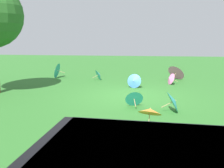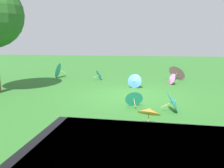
{
  "view_description": "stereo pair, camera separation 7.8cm",
  "coord_description": "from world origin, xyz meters",
  "px_view_note": "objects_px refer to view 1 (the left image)",
  "views": [
    {
      "loc": [
        -0.43,
        9.9,
        2.39
      ],
      "look_at": [
        0.62,
        0.65,
        0.6
      ],
      "focal_mm": 40.9,
      "sensor_mm": 36.0,
      "label": 1
    },
    {
      "loc": [
        -0.51,
        9.89,
        2.39
      ],
      "look_at": [
        0.62,
        0.65,
        0.6
      ],
      "focal_mm": 40.9,
      "sensor_mm": 36.0,
      "label": 2
    }
  ],
  "objects_px": {
    "parasol_orange_0": "(150,111)",
    "parasol_teal_2": "(56,70)",
    "parasol_blue_0": "(134,81)",
    "parasol_pink_1": "(177,72)",
    "parasol_teal_1": "(134,98)",
    "parasol_teal_0": "(99,75)",
    "parasol_pink_0": "(170,79)",
    "parasol_teal_3": "(174,101)"
  },
  "relations": [
    {
      "from": "parasol_orange_0",
      "to": "parasol_teal_2",
      "type": "height_order",
      "value": "parasol_teal_2"
    },
    {
      "from": "parasol_blue_0",
      "to": "parasol_pink_1",
      "type": "bearing_deg",
      "value": -131.87
    },
    {
      "from": "parasol_teal_1",
      "to": "parasol_blue_0",
      "type": "bearing_deg",
      "value": -88.21
    },
    {
      "from": "parasol_orange_0",
      "to": "parasol_teal_1",
      "type": "distance_m",
      "value": 1.96
    },
    {
      "from": "parasol_teal_2",
      "to": "parasol_orange_0",
      "type": "bearing_deg",
      "value": 124.46
    },
    {
      "from": "parasol_teal_1",
      "to": "parasol_teal_2",
      "type": "height_order",
      "value": "parasol_teal_2"
    },
    {
      "from": "parasol_teal_0",
      "to": "parasol_pink_1",
      "type": "distance_m",
      "value": 4.23
    },
    {
      "from": "parasol_pink_0",
      "to": "parasol_teal_2",
      "type": "xyz_separation_m",
      "value": [
        6.22,
        -1.3,
        0.14
      ]
    },
    {
      "from": "parasol_teal_0",
      "to": "parasol_pink_1",
      "type": "relative_size",
      "value": 0.57
    },
    {
      "from": "parasol_blue_0",
      "to": "parasol_teal_2",
      "type": "xyz_separation_m",
      "value": [
        4.48,
        -2.37,
        0.1
      ]
    },
    {
      "from": "parasol_teal_0",
      "to": "parasol_blue_0",
      "type": "xyz_separation_m",
      "value": [
        -1.94,
        1.95,
        0.04
      ]
    },
    {
      "from": "parasol_orange_0",
      "to": "parasol_teal_2",
      "type": "relative_size",
      "value": 0.89
    },
    {
      "from": "parasol_orange_0",
      "to": "parasol_teal_3",
      "type": "distance_m",
      "value": 1.64
    },
    {
      "from": "parasol_teal_2",
      "to": "parasol_pink_0",
      "type": "bearing_deg",
      "value": 168.23
    },
    {
      "from": "parasol_teal_1",
      "to": "parasol_pink_1",
      "type": "distance_m",
      "value": 6.0
    },
    {
      "from": "parasol_teal_0",
      "to": "parasol_orange_0",
      "type": "bearing_deg",
      "value": 109.9
    },
    {
      "from": "parasol_teal_0",
      "to": "parasol_teal_1",
      "type": "xyz_separation_m",
      "value": [
        -2.03,
        5.03,
        0.0
      ]
    },
    {
      "from": "parasol_teal_0",
      "to": "parasol_pink_1",
      "type": "height_order",
      "value": "parasol_pink_1"
    },
    {
      "from": "parasol_pink_0",
      "to": "parasol_teal_0",
      "type": "distance_m",
      "value": 3.78
    },
    {
      "from": "parasol_pink_0",
      "to": "parasol_teal_0",
      "type": "height_order",
      "value": "parasol_teal_0"
    },
    {
      "from": "parasol_pink_0",
      "to": "parasol_teal_0",
      "type": "relative_size",
      "value": 0.95
    },
    {
      "from": "parasol_orange_0",
      "to": "parasol_pink_1",
      "type": "bearing_deg",
      "value": -102.64
    },
    {
      "from": "parasol_teal_0",
      "to": "parasol_teal_1",
      "type": "bearing_deg",
      "value": 111.99
    },
    {
      "from": "parasol_teal_0",
      "to": "parasol_teal_3",
      "type": "height_order",
      "value": "parasol_teal_3"
    },
    {
      "from": "parasol_teal_2",
      "to": "parasol_teal_3",
      "type": "xyz_separation_m",
      "value": [
        -5.84,
        5.93,
        -0.09
      ]
    },
    {
      "from": "parasol_blue_0",
      "to": "parasol_pink_1",
      "type": "distance_m",
      "value": 3.38
    },
    {
      "from": "parasol_pink_1",
      "to": "parasol_teal_2",
      "type": "bearing_deg",
      "value": 1.2
    },
    {
      "from": "parasol_pink_0",
      "to": "parasol_teal_0",
      "type": "xyz_separation_m",
      "value": [
        3.68,
        -0.87,
        0.0
      ]
    },
    {
      "from": "parasol_orange_0",
      "to": "parasol_teal_2",
      "type": "distance_m",
      "value": 8.92
    },
    {
      "from": "parasol_teal_0",
      "to": "parasol_blue_0",
      "type": "relative_size",
      "value": 0.97
    },
    {
      "from": "parasol_teal_3",
      "to": "parasol_pink_1",
      "type": "height_order",
      "value": "parasol_pink_1"
    },
    {
      "from": "parasol_orange_0",
      "to": "parasol_teal_2",
      "type": "xyz_separation_m",
      "value": [
        5.05,
        -7.36,
        0.0
      ]
    },
    {
      "from": "parasol_orange_0",
      "to": "parasol_teal_1",
      "type": "relative_size",
      "value": 1.15
    },
    {
      "from": "parasol_teal_0",
      "to": "parasol_teal_1",
      "type": "height_order",
      "value": "parasol_teal_1"
    },
    {
      "from": "parasol_teal_1",
      "to": "parasol_teal_3",
      "type": "xyz_separation_m",
      "value": [
        -1.27,
        0.47,
        0.05
      ]
    },
    {
      "from": "parasol_teal_3",
      "to": "parasol_teal_0",
      "type": "bearing_deg",
      "value": -59.02
    },
    {
      "from": "parasol_pink_0",
      "to": "parasol_blue_0",
      "type": "bearing_deg",
      "value": 31.71
    },
    {
      "from": "parasol_pink_0",
      "to": "parasol_pink_1",
      "type": "distance_m",
      "value": 1.53
    },
    {
      "from": "parasol_teal_0",
      "to": "parasol_teal_2",
      "type": "distance_m",
      "value": 2.58
    },
    {
      "from": "parasol_pink_0",
      "to": "parasol_blue_0",
      "type": "relative_size",
      "value": 0.92
    },
    {
      "from": "parasol_blue_0",
      "to": "parasol_orange_0",
      "type": "height_order",
      "value": "parasol_blue_0"
    },
    {
      "from": "parasol_pink_0",
      "to": "parasol_teal_1",
      "type": "xyz_separation_m",
      "value": [
        1.65,
        4.17,
        0.0
      ]
    }
  ]
}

